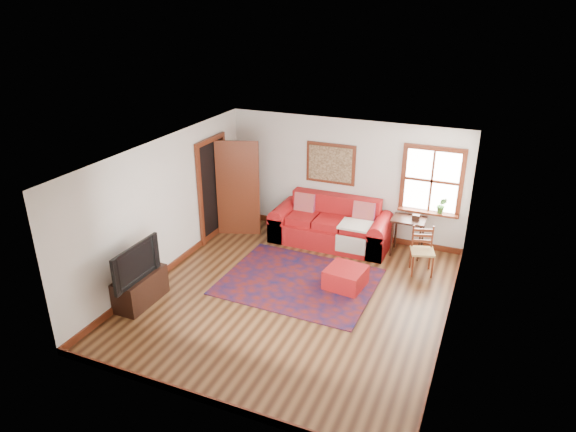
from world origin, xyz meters
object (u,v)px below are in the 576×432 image
at_px(side_table, 408,225).
at_px(media_cabinet, 141,288).
at_px(red_leather_sofa, 331,228).
at_px(ladder_back_chair, 422,248).
at_px(red_ottoman, 346,278).

distance_m(side_table, media_cabinet, 5.11).
relative_size(red_leather_sofa, ladder_back_chair, 2.74).
height_order(red_ottoman, media_cabinet, media_cabinet).
height_order(side_table, ladder_back_chair, ladder_back_chair).
height_order(red_ottoman, ladder_back_chair, ladder_back_chair).
bearing_deg(red_ottoman, ladder_back_chair, 50.70).
bearing_deg(media_cabinet, red_leather_sofa, 57.60).
xyz_separation_m(red_ottoman, media_cabinet, (-2.99, -1.80, 0.08)).
distance_m(red_leather_sofa, side_table, 1.58).
relative_size(red_ottoman, media_cabinet, 0.66).
relative_size(red_leather_sofa, media_cabinet, 2.51).
height_order(ladder_back_chair, media_cabinet, ladder_back_chair).
bearing_deg(ladder_back_chair, side_table, 122.37).
relative_size(side_table, media_cabinet, 0.79).
xyz_separation_m(ladder_back_chair, media_cabinet, (-4.10, -2.88, -0.21)).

